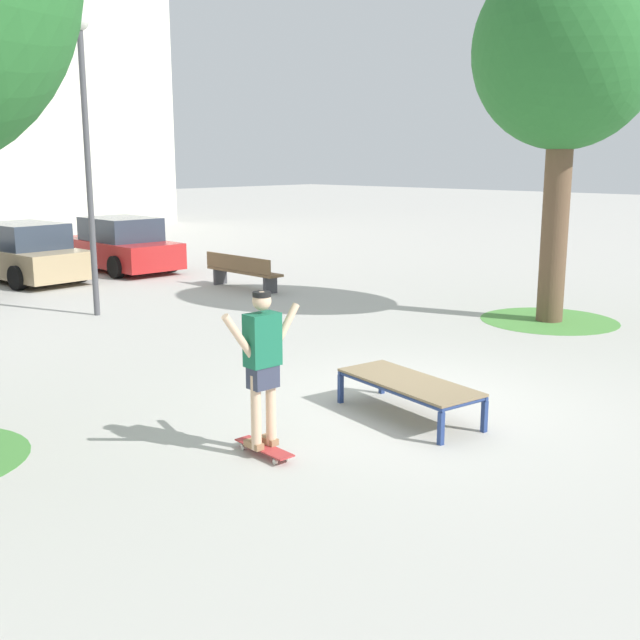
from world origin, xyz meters
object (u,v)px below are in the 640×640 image
Objects in this scene: park_bench at (242,271)px; skateboard at (264,448)px; skater at (263,359)px; skate_box at (409,384)px; car_tan at (23,254)px; light_post at (85,121)px; car_red at (120,246)px; tree_near_right at (566,54)px.

skateboard is at bearing -129.69° from park_bench.
skate_box is at bearing -10.11° from skater.
skate_box is 0.83× the size of park_bench.
skate_box is 0.47× the size of car_tan.
skateboard is 0.14× the size of light_post.
skateboard is at bearing -105.92° from car_tan.
light_post is (-3.83, -5.19, 3.13)m from car_red.
tree_near_right reaches higher than car_red.
skate_box is 2.47× the size of skateboard.
light_post is (2.73, 8.00, 2.75)m from skater.
skater is 10.73m from park_bench.
skater is at bearing 169.89° from skate_box.
skater is (-2.07, 0.37, 0.66)m from skate_box.
light_post is at bearing -126.44° from car_red.
car_red is (4.49, 13.55, 0.28)m from skate_box.
car_red is (2.75, -0.18, 0.00)m from car_tan.
skater is 0.40× the size of car_tan.
park_bench is at bearing -86.77° from car_red.
tree_near_right reaches higher than light_post.
skater is 9.46m from tree_near_right.
tree_near_right is at bearing -50.03° from light_post.
skater is 0.29× the size of light_post.
car_red reaches higher than skate_box.
park_bench is (4.77, 8.61, 0.03)m from skate_box.
tree_near_right is at bearing 7.09° from skater.
skater reaches higher than skateboard.
skateboard is at bearing -108.86° from light_post.
light_post reaches higher than skateboard.
skate_box is 2.13m from skateboard.
skater is at bearing -105.93° from car_tan.
light_post is (-4.11, -0.24, 3.38)m from park_bench.
car_tan is 1.00× the size of car_red.
car_red is at bearing 63.54° from skateboard.
car_red is at bearing 71.66° from skate_box.
skateboard is 9.91m from tree_near_right.
park_bench is at bearing 50.31° from skateboard.
car_red is (6.56, 13.18, -0.38)m from skater.
tree_near_right is at bearing 12.47° from skate_box.
tree_near_right is 8.66m from park_bench.
tree_near_right is 9.12m from light_post.
light_post reaches higher than car_tan.
car_tan is 1.77× the size of park_bench.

